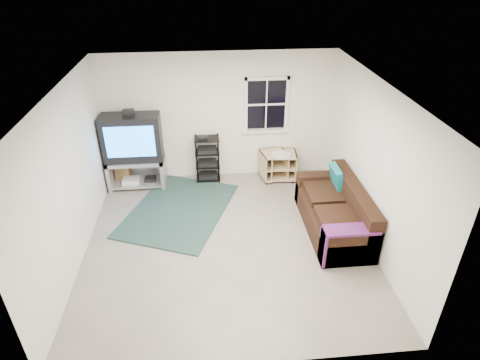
{
  "coord_description": "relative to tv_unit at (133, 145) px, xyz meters",
  "views": [
    {
      "loc": [
        -0.28,
        -5.25,
        4.25
      ],
      "look_at": [
        0.25,
        0.4,
        0.94
      ],
      "focal_mm": 30.0,
      "sensor_mm": 36.0,
      "label": 1
    }
  ],
  "objects": [
    {
      "name": "room",
      "position": [
        2.64,
        0.27,
        0.58
      ],
      "size": [
        4.6,
        4.62,
        4.6
      ],
      "color": "gray",
      "rests_on": "ground"
    },
    {
      "name": "side_table_right",
      "position": [
        3.0,
        0.04,
        -0.56
      ],
      "size": [
        0.57,
        0.58,
        0.61
      ],
      "rotation": [
        0.0,
        0.0,
        -0.09
      ],
      "color": "tan",
      "rests_on": "ground"
    },
    {
      "name": "av_rack",
      "position": [
        1.43,
        0.1,
        -0.47
      ],
      "size": [
        0.49,
        0.36,
        0.98
      ],
      "color": "black",
      "rests_on": "ground"
    },
    {
      "name": "side_table_left",
      "position": [
        2.79,
        0.06,
        -0.58
      ],
      "size": [
        0.59,
        0.59,
        0.6
      ],
      "rotation": [
        0.0,
        0.0,
        0.19
      ],
      "color": "tan",
      "rests_on": "ground"
    },
    {
      "name": "shag_rug",
      "position": [
        0.85,
        -1.01,
        -0.88
      ],
      "size": [
        2.34,
        2.69,
        0.03
      ],
      "primitive_type": "cube",
      "rotation": [
        0.0,
        0.0,
        -0.38
      ],
      "color": "black",
      "rests_on": "ground"
    },
    {
      "name": "paper_bag",
      "position": [
        -0.3,
        0.15,
        -0.68
      ],
      "size": [
        0.33,
        0.24,
        0.43
      ],
      "primitive_type": "cube",
      "rotation": [
        0.0,
        0.0,
        -0.18
      ],
      "color": "brown",
      "rests_on": "ground"
    },
    {
      "name": "tv_unit",
      "position": [
        0.0,
        0.0,
        0.0
      ],
      "size": [
        1.11,
        0.56,
        1.63
      ],
      "color": "#9D9DA4",
      "rests_on": "ground"
    },
    {
      "name": "sofa",
      "position": [
        3.56,
        -1.82,
        -0.57
      ],
      "size": [
        0.89,
        2.0,
        0.91
      ],
      "color": "black",
      "rests_on": "ground"
    }
  ]
}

